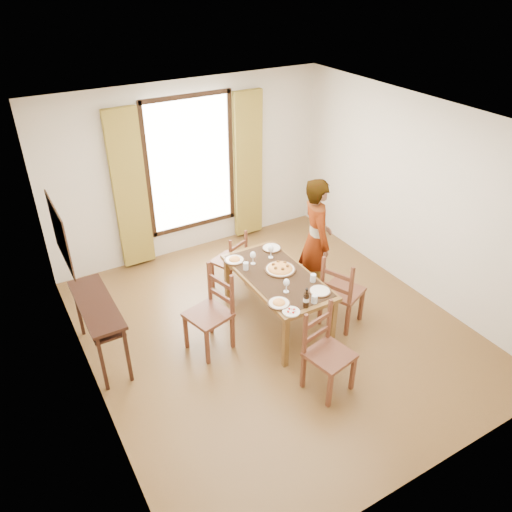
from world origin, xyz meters
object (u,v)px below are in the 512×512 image
dining_table (277,280)px  pasta_platter (280,267)px  console_table (97,311)px  man (316,240)px

dining_table → pasta_platter: (0.09, 0.07, 0.13)m
console_table → man: (2.94, -0.19, 0.20)m
dining_table → pasta_platter: bearing=39.6°
console_table → dining_table: 2.19m
console_table → man: size_ratio=0.68×
pasta_platter → dining_table: bearing=-140.4°
dining_table → pasta_platter: size_ratio=3.98×
pasta_platter → man: bearing=18.1°
console_table → pasta_platter: bearing=-10.8°
console_table → dining_table: console_table is taller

